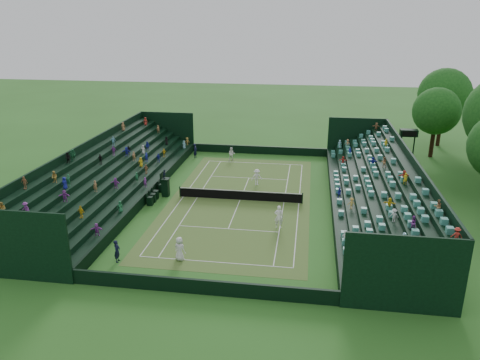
{
  "coord_description": "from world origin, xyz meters",
  "views": [
    {
      "loc": [
        6.09,
        -40.27,
        16.22
      ],
      "look_at": [
        0.0,
        0.0,
        2.0
      ],
      "focal_mm": 35.0,
      "sensor_mm": 36.0,
      "label": 1
    }
  ],
  "objects_px": {
    "tennis_net": "(240,195)",
    "player_far_west": "(232,154)",
    "umpire_chair": "(165,185)",
    "player_far_east": "(257,177)",
    "player_near_east": "(279,217)",
    "player_near_west": "(180,249)"
  },
  "relations": [
    {
      "from": "tennis_net",
      "to": "player_far_west",
      "type": "xyz_separation_m",
      "value": [
        -2.89,
        12.49,
        0.29
      ]
    },
    {
      "from": "umpire_chair",
      "to": "player_far_east",
      "type": "xyz_separation_m",
      "value": [
        8.27,
        4.39,
        -0.28
      ]
    },
    {
      "from": "umpire_chair",
      "to": "tennis_net",
      "type": "bearing_deg",
      "value": -0.1
    },
    {
      "from": "umpire_chair",
      "to": "player_far_west",
      "type": "relative_size",
      "value": 1.61
    },
    {
      "from": "player_near_east",
      "to": "player_far_east",
      "type": "bearing_deg",
      "value": -73.96
    },
    {
      "from": "player_near_east",
      "to": "player_far_east",
      "type": "xyz_separation_m",
      "value": [
        -2.95,
        9.96,
        -0.13
      ]
    },
    {
      "from": "player_near_east",
      "to": "umpire_chair",
      "type": "bearing_deg",
      "value": -26.86
    },
    {
      "from": "tennis_net",
      "to": "player_near_west",
      "type": "bearing_deg",
      "value": -101.72
    },
    {
      "from": "umpire_chair",
      "to": "player_far_west",
      "type": "xyz_separation_m",
      "value": [
        4.32,
        12.48,
        -0.31
      ]
    },
    {
      "from": "player_near_east",
      "to": "player_far_east",
      "type": "distance_m",
      "value": 10.39
    },
    {
      "from": "tennis_net",
      "to": "player_near_west",
      "type": "height_order",
      "value": "player_near_west"
    },
    {
      "from": "player_near_west",
      "to": "umpire_chair",
      "type": "bearing_deg",
      "value": -46.78
    },
    {
      "from": "tennis_net",
      "to": "player_far_east",
      "type": "distance_m",
      "value": 4.54
    },
    {
      "from": "player_far_west",
      "to": "player_far_east",
      "type": "bearing_deg",
      "value": -73.66
    },
    {
      "from": "umpire_chair",
      "to": "player_near_west",
      "type": "relative_size",
      "value": 1.5
    },
    {
      "from": "player_near_west",
      "to": "player_far_east",
      "type": "bearing_deg",
      "value": -80.61
    },
    {
      "from": "umpire_chair",
      "to": "player_near_east",
      "type": "height_order",
      "value": "umpire_chair"
    },
    {
      "from": "tennis_net",
      "to": "player_near_west",
      "type": "distance_m",
      "value": 12.2
    },
    {
      "from": "umpire_chair",
      "to": "player_far_west",
      "type": "bearing_deg",
      "value": 70.92
    },
    {
      "from": "umpire_chair",
      "to": "player_far_west",
      "type": "height_order",
      "value": "umpire_chair"
    },
    {
      "from": "tennis_net",
      "to": "player_near_east",
      "type": "bearing_deg",
      "value": -54.23
    },
    {
      "from": "player_near_west",
      "to": "player_far_west",
      "type": "height_order",
      "value": "player_near_west"
    }
  ]
}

